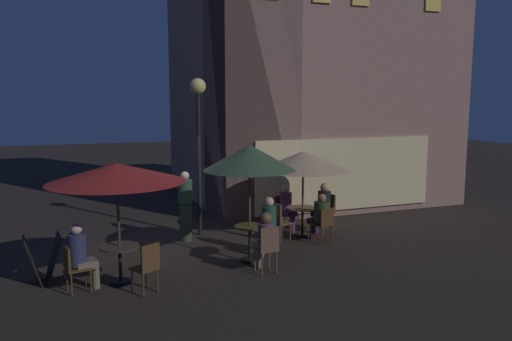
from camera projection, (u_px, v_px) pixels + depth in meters
name	position (u px, v px, depth m)	size (l,w,h in m)	color
ground_plane	(188.00, 248.00, 11.65)	(60.00, 60.00, 0.00)	#2E2620
cafe_building	(282.00, 72.00, 16.15)	(8.19, 7.66, 8.60)	#9A7266
street_lamp_near_corner	(198.00, 116.00, 12.34)	(0.39, 0.39, 3.94)	black
menu_sandwich_board	(43.00, 259.00, 9.36)	(0.70, 0.62, 0.88)	black
cafe_table_0	(302.00, 215.00, 12.56)	(0.76, 0.76, 0.73)	black
cafe_table_1	(120.00, 256.00, 9.31)	(0.73, 0.73, 0.72)	black
cafe_table_2	(250.00, 237.00, 10.58)	(0.65, 0.65, 0.78)	black
patio_umbrella_0	(303.00, 161.00, 12.37)	(2.26, 2.26, 2.15)	black
patio_umbrella_1	(117.00, 173.00, 9.10)	(2.50, 2.50, 2.27)	black
patio_umbrella_2	(249.00, 158.00, 10.34)	(1.92, 1.92, 2.49)	black
cafe_chair_0	(327.00, 209.00, 13.03)	(0.51, 0.51, 0.99)	brown
cafe_chair_1	(283.00, 209.00, 13.24)	(0.51, 0.51, 0.90)	brown
cafe_chair_2	(278.00, 219.00, 12.10)	(0.48, 0.48, 0.94)	brown
cafe_chair_3	(324.00, 222.00, 11.95)	(0.51, 0.51, 0.86)	#4D2F17
cafe_chair_4	(73.00, 265.00, 8.85)	(0.50, 0.50, 0.87)	#513718
cafe_chair_5	(147.00, 264.00, 8.81)	(0.54, 0.54, 0.92)	#55371D
cafe_chair_6	(271.00, 230.00, 11.21)	(0.53, 0.53, 0.87)	brown
cafe_chair_7	(268.00, 245.00, 9.81)	(0.43, 0.43, 0.96)	brown
patron_seated_0	(323.00, 205.00, 12.92)	(0.53, 0.41, 1.29)	#262A51
patron_seated_1	(287.00, 205.00, 13.09)	(0.39, 0.52, 1.20)	#5C3160
patron_seated_2	(320.00, 214.00, 12.03)	(0.46, 0.55, 1.19)	#421618
patron_seated_3	(81.00, 253.00, 8.91)	(0.52, 0.39, 1.25)	#756654
patron_seated_4	(268.00, 222.00, 11.08)	(0.52, 0.47, 1.28)	slate
patron_seated_5	(264.00, 238.00, 9.93)	(0.34, 0.52, 1.22)	#796D55
patron_standing_6	(185.00, 206.00, 12.12)	(0.35, 0.35, 1.70)	#334432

